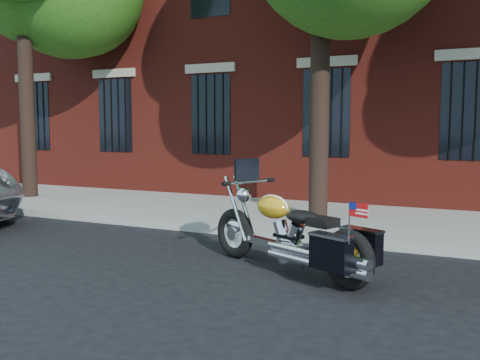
% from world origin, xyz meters
% --- Properties ---
extents(ground, '(120.00, 120.00, 0.00)m').
position_xyz_m(ground, '(0.00, 0.00, 0.00)').
color(ground, black).
rests_on(ground, ground).
extents(curb, '(40.00, 0.16, 0.15)m').
position_xyz_m(curb, '(0.00, 1.38, 0.07)').
color(curb, gray).
rests_on(curb, ground).
extents(sidewalk, '(40.00, 3.60, 0.15)m').
position_xyz_m(sidewalk, '(0.00, 3.26, 0.07)').
color(sidewalk, gray).
rests_on(sidewalk, ground).
extents(motorcycle, '(2.57, 1.57, 1.44)m').
position_xyz_m(motorcycle, '(1.24, -0.55, 0.49)').
color(motorcycle, black).
rests_on(motorcycle, ground).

